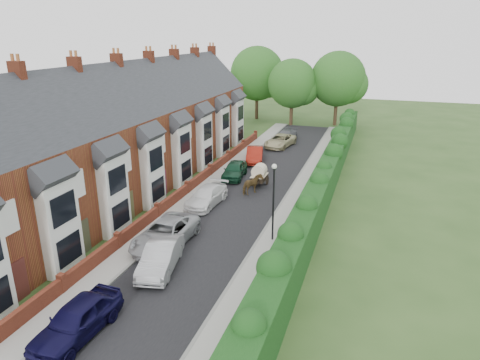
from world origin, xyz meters
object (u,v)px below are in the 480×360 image
object	(u,v)px
lamppost	(274,193)
car_beige	(280,141)
car_silver_a	(161,257)
car_grey	(286,136)
car_white	(207,196)
car_red	(255,154)
car_navy	(77,320)
car_silver_b	(166,233)
car_green	(235,170)
horse_cart	(259,174)
horse	(252,185)

from	to	relation	value
lamppost	car_beige	world-z (taller)	lamppost
car_silver_a	car_grey	size ratio (longest dim) A/B	1.02
lamppost	car_grey	distance (m)	27.00
car_white	car_red	size ratio (longest dim) A/B	1.05
car_red	car_grey	distance (m)	9.75
car_grey	car_navy	bearing A→B (deg)	-85.19
car_silver_a	car_white	bearing A→B (deg)	84.96
lamppost	car_silver_b	xyz separation A→B (m)	(-6.20, -2.60, -2.51)
car_silver_b	car_white	world-z (taller)	car_silver_b
car_silver_a	car_grey	world-z (taller)	car_silver_a
lamppost	car_navy	xyz separation A→B (m)	(-5.88, -11.44, -2.49)
lamppost	car_silver_b	size ratio (longest dim) A/B	0.91
car_silver_b	car_green	size ratio (longest dim) A/B	1.28
car_white	car_grey	xyz separation A→B (m)	(1.33, 22.09, -0.03)
car_silver_b	horse_cart	world-z (taller)	horse_cart
car_red	horse_cart	bearing A→B (deg)	-84.60
car_beige	horse_cart	world-z (taller)	horse_cart
car_beige	car_grey	xyz separation A→B (m)	(0.02, 3.00, -0.04)
car_grey	lamppost	bearing A→B (deg)	-73.14
car_navy	car_silver_a	world-z (taller)	car_navy
car_silver_b	car_white	size ratio (longest dim) A/B	1.17
horse_cart	car_silver_b	bearing A→B (deg)	-101.77
car_navy	car_white	distance (m)	15.76
car_green	car_white	bearing A→B (deg)	-95.41
lamppost	car_green	bearing A→B (deg)	119.85
lamppost	car_silver_b	world-z (taller)	lamppost
lamppost	car_green	size ratio (longest dim) A/B	1.17
lamppost	car_navy	distance (m)	13.10
car_navy	horse_cart	distance (m)	21.27
car_green	lamppost	bearing A→B (deg)	-66.16
lamppost	car_beige	xyz separation A→B (m)	(-5.02, 23.40, -2.58)
car_silver_b	car_navy	bearing A→B (deg)	-86.69
car_white	car_green	world-z (taller)	car_green
horse	horse_cart	xyz separation A→B (m)	(-0.00, 2.07, 0.32)
car_silver_a	horse_cart	xyz separation A→B (m)	(1.47, 14.99, 0.35)
lamppost	car_red	xyz separation A→B (m)	(-6.13, 16.72, -2.54)
car_silver_b	car_grey	bearing A→B (deg)	88.83
car_red	car_grey	bearing A→B (deg)	69.20
car_silver_a	car_white	distance (m)	9.68
car_white	car_green	bearing A→B (deg)	94.68
car_beige	car_silver_a	bearing A→B (deg)	-80.04
car_silver_b	car_green	world-z (taller)	car_silver_b
car_white	horse	xyz separation A→B (m)	(2.69, 3.33, 0.11)
car_silver_a	car_grey	xyz separation A→B (m)	(0.11, 31.69, -0.10)
car_beige	lamppost	bearing A→B (deg)	-67.75
car_white	car_silver_a	bearing A→B (deg)	-78.69
lamppost	car_silver_a	distance (m)	7.77
car_grey	horse	xyz separation A→B (m)	(1.36, -18.76, 0.14)
lamppost	car_grey	xyz separation A→B (m)	(-5.00, 26.40, -2.63)
car_silver_b	car_beige	xyz separation A→B (m)	(1.18, 26.00, -0.07)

